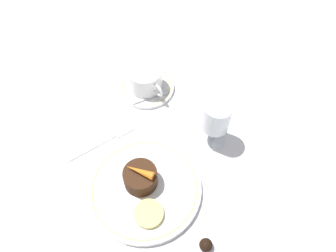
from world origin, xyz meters
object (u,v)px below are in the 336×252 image
object	(u,v)px
dinner_plate	(145,188)
wine_glass	(216,119)
coffee_cup	(145,79)
fork	(109,138)
dessert_cake	(140,178)

from	to	relation	value
dinner_plate	wine_glass	bearing A→B (deg)	90.76
coffee_cup	fork	distance (m)	0.18
dinner_plate	dessert_cake	bearing A→B (deg)	174.93
fork	coffee_cup	bearing A→B (deg)	112.74
wine_glass	fork	xyz separation A→B (m)	(-0.15, -0.19, -0.08)
fork	dessert_cake	distance (m)	0.15
dinner_plate	dessert_cake	xyz separation A→B (m)	(-0.01, 0.00, 0.03)
wine_glass	fork	distance (m)	0.26
dinner_plate	coffee_cup	distance (m)	0.29
coffee_cup	fork	bearing A→B (deg)	-67.26
dessert_cake	coffee_cup	bearing A→B (deg)	140.66
wine_glass	coffee_cup	bearing A→B (deg)	-172.79
wine_glass	dinner_plate	bearing A→B (deg)	-89.24
coffee_cup	dessert_cake	bearing A→B (deg)	-39.34
fork	dinner_plate	bearing A→B (deg)	-4.50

